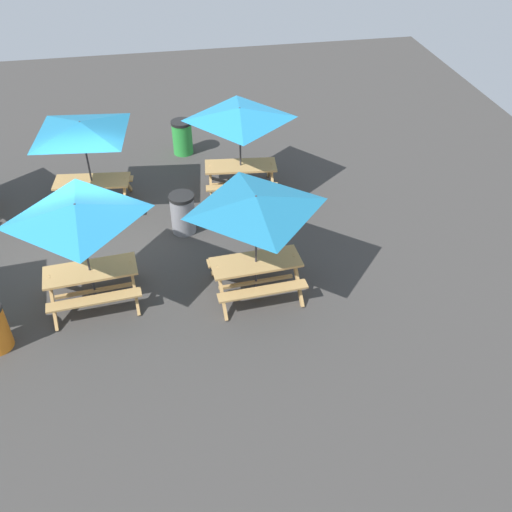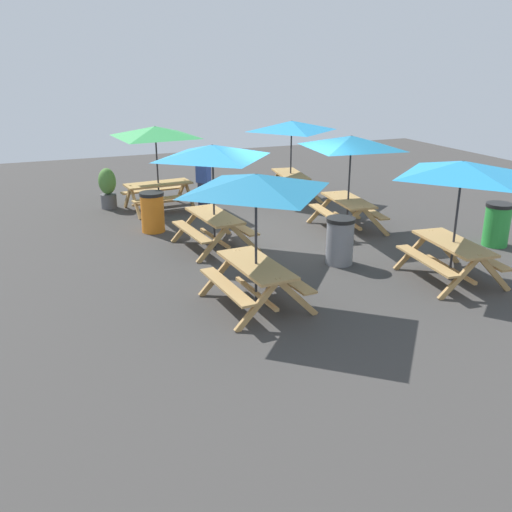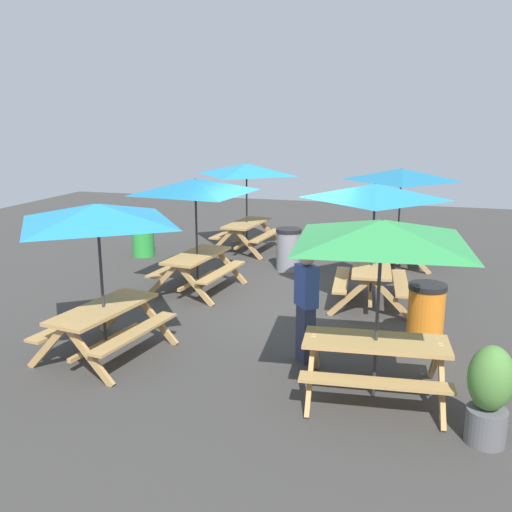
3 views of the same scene
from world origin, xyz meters
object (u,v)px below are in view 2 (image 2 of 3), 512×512
(trash_bin_green, at_px, (497,224))
(potted_plant_0, at_px, (108,187))
(picnic_table_4, at_px, (156,138))
(trash_bin_orange, at_px, (153,212))
(picnic_table_5, at_px, (213,159))
(person_standing, at_px, (204,181))
(picnic_table_3, at_px, (351,149))
(picnic_table_0, at_px, (256,193))
(picnic_table_1, at_px, (291,132))
(trash_bin_gray, at_px, (340,241))
(picnic_table_2, at_px, (461,178))

(trash_bin_green, relative_size, potted_plant_0, 0.86)
(picnic_table_4, height_order, trash_bin_orange, picnic_table_4)
(picnic_table_5, bearing_deg, person_standing, -18.18)
(picnic_table_5, bearing_deg, picnic_table_3, -93.52)
(picnic_table_0, distance_m, picnic_table_3, 5.08)
(picnic_table_1, relative_size, potted_plant_0, 2.06)
(trash_bin_gray, bearing_deg, trash_bin_orange, 39.49)
(trash_bin_gray, distance_m, person_standing, 5.09)
(picnic_table_0, bearing_deg, trash_bin_gray, -65.69)
(person_standing, bearing_deg, picnic_table_5, 128.97)
(picnic_table_3, bearing_deg, trash_bin_orange, 76.16)
(picnic_table_5, bearing_deg, picnic_table_1, -50.43)
(picnic_table_3, bearing_deg, picnic_table_0, 137.56)
(picnic_table_4, xyz_separation_m, person_standing, (-0.81, -1.06, -1.10))
(trash_bin_gray, height_order, person_standing, person_standing)
(trash_bin_green, distance_m, potted_plant_0, 10.16)
(picnic_table_5, bearing_deg, trash_bin_orange, 24.70)
(person_standing, bearing_deg, picnic_table_0, 132.70)
(picnic_table_4, relative_size, trash_bin_green, 2.87)
(picnic_table_0, distance_m, trash_bin_gray, 3.10)
(trash_bin_orange, height_order, trash_bin_gray, same)
(trash_bin_orange, bearing_deg, potted_plant_0, 13.58)
(trash_bin_green, xyz_separation_m, trash_bin_orange, (4.02, 6.94, 0.00))
(picnic_table_5, distance_m, potted_plant_0, 4.96)
(picnic_table_0, height_order, picnic_table_5, same)
(trash_bin_green, height_order, trash_bin_gray, same)
(picnic_table_3, height_order, picnic_table_4, same)
(picnic_table_5, height_order, person_standing, picnic_table_5)
(picnic_table_1, distance_m, trash_bin_orange, 5.14)
(picnic_table_2, bearing_deg, trash_bin_green, -55.36)
(trash_bin_orange, height_order, person_standing, person_standing)
(picnic_table_2, distance_m, picnic_table_5, 5.05)
(picnic_table_3, relative_size, person_standing, 1.68)
(trash_bin_orange, xyz_separation_m, trash_bin_gray, (-3.71, -3.06, 0.00))
(trash_bin_orange, xyz_separation_m, person_standing, (1.16, -1.67, 0.39))
(trash_bin_orange, relative_size, person_standing, 0.59)
(picnic_table_1, height_order, trash_bin_orange, picnic_table_1)
(picnic_table_1, distance_m, picnic_table_2, 7.12)
(picnic_table_0, relative_size, picnic_table_4, 0.83)
(person_standing, bearing_deg, picnic_table_2, 166.01)
(trash_bin_green, distance_m, trash_bin_orange, 8.02)
(person_standing, bearing_deg, trash_bin_gray, 157.83)
(trash_bin_green, bearing_deg, picnic_table_2, 118.77)
(potted_plant_0, distance_m, person_standing, 2.82)
(picnic_table_4, bearing_deg, trash_bin_orange, 67.19)
(picnic_table_4, relative_size, person_standing, 1.69)
(picnic_table_1, bearing_deg, picnic_table_2, -171.50)
(picnic_table_1, distance_m, trash_bin_gray, 5.91)
(picnic_table_3, xyz_separation_m, picnic_table_5, (-0.10, 3.48, 0.00))
(picnic_table_3, bearing_deg, picnic_table_2, -172.47)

